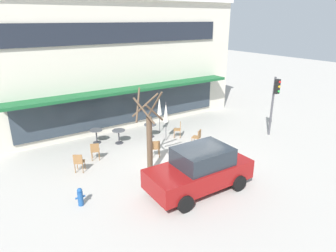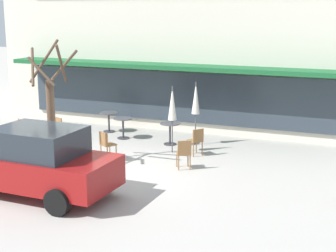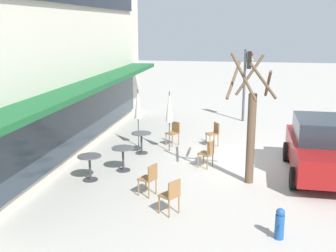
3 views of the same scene
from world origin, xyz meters
The scene contains 14 objects.
ground_plane centered at (0.00, 0.00, 0.00)m, with size 80.00×80.00×0.00m, color #ADA8A0.
building_facade centered at (0.00, 9.97, 3.94)m, with size 16.16×9.10×7.88m.
cafe_table_near_wall centered at (0.39, 4.00, 0.52)m, with size 0.70×0.70×0.76m.
cafe_table_streetside centered at (-1.51, 4.14, 0.52)m, with size 0.70×0.70×0.76m.
cafe_table_by_tree centered at (-2.50, 4.87, 0.52)m, with size 0.70×0.70×0.76m.
patio_umbrella_green_folded centered at (1.21, 4.32, 1.63)m, with size 0.28×0.28×2.20m.
patio_umbrella_cream_folded centered at (0.85, 3.07, 1.63)m, with size 0.28×0.28×2.20m.
cafe_chair_0 centered at (-3.32, 2.88, 0.53)m, with size 0.52×0.52×0.89m.
cafe_chair_1 centered at (1.69, 3.05, 0.53)m, with size 0.56×0.56×0.89m.
cafe_chair_2 centered at (-0.76, 1.54, 0.53)m, with size 0.53×0.53×0.89m.
cafe_chair_3 centered at (-4.35, 2.12, 0.53)m, with size 0.56×0.56×0.89m.
cafe_chair_4 centered at (1.84, 1.53, 0.53)m, with size 0.55×0.55×0.89m.
parked_sedan centered at (-0.84, -1.91, 0.88)m, with size 4.23×2.08×1.76m.
street_tree centered at (-1.85, 0.26, 1.70)m, with size 1.41×1.41×3.76m.
Camera 2 is at (6.95, -12.08, 4.62)m, focal length 55.00 mm.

